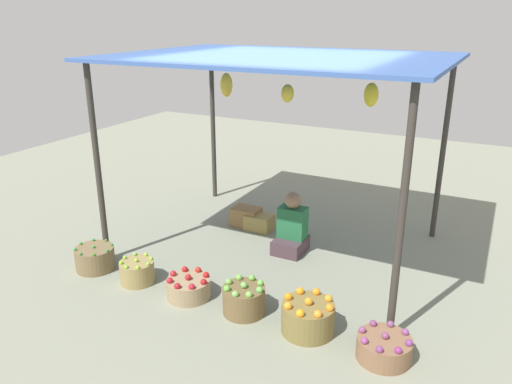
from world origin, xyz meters
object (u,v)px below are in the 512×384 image
object	(u,v)px
basket_green_chilies	(95,258)
basket_green_apples	(244,299)
basket_limes	(137,271)
basket_red_apples	(189,287)
basket_purple_onions	(384,348)
wooden_crate_stacked_rear	(259,222)
basket_oranges	(308,317)
wooden_crate_near_vendor	(246,217)
vendor_person	(292,229)

from	to	relation	value
basket_green_chilies	basket_green_apples	distance (m)	1.99
basket_limes	basket_red_apples	size ratio (longest dim) A/B	0.82
basket_purple_onions	wooden_crate_stacked_rear	xyz separation A→B (m)	(-2.20, 1.96, 0.00)
basket_limes	basket_purple_onions	distance (m)	2.77
basket_limes	basket_oranges	size ratio (longest dim) A/B	0.76
wooden_crate_stacked_rear	basket_limes	bearing A→B (deg)	-106.65
basket_green_chilies	wooden_crate_near_vendor	bearing A→B (deg)	62.66
basket_green_chilies	basket_green_apples	world-z (taller)	basket_green_apples
basket_green_chilies	wooden_crate_stacked_rear	xyz separation A→B (m)	(1.21, 1.88, -0.03)
basket_green_apples	basket_oranges	xyz separation A→B (m)	(0.69, -0.01, 0.01)
basket_purple_onions	basket_red_apples	bearing A→B (deg)	178.16
basket_purple_onions	wooden_crate_near_vendor	xyz separation A→B (m)	(-2.43, 2.00, 0.03)
vendor_person	basket_purple_onions	xyz separation A→B (m)	(1.55, -1.56, -0.19)
basket_green_chilies	basket_oranges	world-z (taller)	basket_oranges
basket_limes	basket_oranges	xyz separation A→B (m)	(2.04, 0.00, 0.03)
basket_limes	basket_red_apples	distance (m)	0.69
basket_green_apples	wooden_crate_stacked_rear	world-z (taller)	basket_green_apples
wooden_crate_near_vendor	wooden_crate_stacked_rear	size ratio (longest dim) A/B	1.03
basket_red_apples	basket_purple_onions	bearing A→B (deg)	-1.84
basket_red_apples	wooden_crate_stacked_rear	size ratio (longest dim) A/B	1.26
basket_oranges	wooden_crate_near_vendor	distance (m)	2.57
wooden_crate_near_vendor	basket_purple_onions	bearing A→B (deg)	-39.47
basket_green_chilies	wooden_crate_stacked_rear	world-z (taller)	basket_green_chilies
basket_green_chilies	wooden_crate_stacked_rear	bearing A→B (deg)	57.19
vendor_person	basket_red_apples	xyz separation A→B (m)	(-0.54, -1.49, -0.19)
basket_limes	basket_green_apples	distance (m)	1.35
basket_red_apples	basket_purple_onions	size ratio (longest dim) A/B	0.98
basket_red_apples	wooden_crate_stacked_rear	bearing A→B (deg)	93.53
basket_purple_onions	wooden_crate_near_vendor	distance (m)	3.14
basket_green_apples	wooden_crate_near_vendor	world-z (taller)	basket_green_apples
basket_green_chilies	vendor_person	bearing A→B (deg)	38.32
basket_oranges	basket_purple_onions	size ratio (longest dim) A/B	1.05
wooden_crate_near_vendor	wooden_crate_stacked_rear	distance (m)	0.23
basket_green_apples	wooden_crate_stacked_rear	size ratio (longest dim) A/B	1.16
basket_limes	wooden_crate_near_vendor	size ratio (longest dim) A/B	1.00
basket_red_apples	wooden_crate_stacked_rear	xyz separation A→B (m)	(-0.12, 1.90, -0.00)
wooden_crate_stacked_rear	wooden_crate_near_vendor	bearing A→B (deg)	171.54
vendor_person	basket_purple_onions	size ratio (longest dim) A/B	1.63
basket_green_chilies	basket_red_apples	size ratio (longest dim) A/B	0.97
basket_red_apples	basket_green_apples	size ratio (longest dim) A/B	1.09
basket_green_chilies	wooden_crate_near_vendor	distance (m)	2.15
basket_limes	wooden_crate_near_vendor	world-z (taller)	basket_limes
vendor_person	wooden_crate_near_vendor	world-z (taller)	vendor_person
basket_oranges	basket_red_apples	bearing A→B (deg)	179.89
basket_green_chilies	basket_purple_onions	world-z (taller)	basket_green_chilies
basket_red_apples	basket_limes	bearing A→B (deg)	-179.71
basket_green_chilies	basket_limes	size ratio (longest dim) A/B	1.18
vendor_person	wooden_crate_stacked_rear	xyz separation A→B (m)	(-0.66, 0.40, -0.19)
basket_purple_onions	basket_green_chilies	bearing A→B (deg)	178.60
basket_green_chilies	basket_purple_onions	size ratio (longest dim) A/B	0.94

